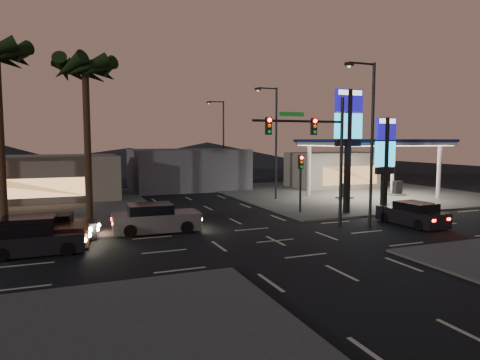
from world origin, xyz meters
name	(u,v)px	position (x,y,z in m)	size (l,w,h in m)	color
ground	(275,241)	(0.00, 0.00, 0.00)	(140.00, 140.00, 0.00)	black
corner_lot_ne	(346,193)	(16.00, 16.00, 0.06)	(24.00, 24.00, 0.12)	#47443F
gas_station	(373,144)	(16.00, 12.00, 5.08)	(12.20, 8.20, 5.47)	silver
convenience_store	(335,170)	(18.00, 21.00, 2.00)	(10.00, 6.00, 4.00)	#726B5B
pylon_sign_tall	(348,126)	(8.50, 5.50, 6.39)	(2.20, 0.35, 9.00)	black
pylon_sign_short	(385,150)	(11.00, 4.50, 4.66)	(1.60, 0.35, 7.00)	black
traffic_signal_mast	(317,143)	(3.76, 1.99, 5.23)	(6.10, 0.39, 8.00)	black
pedestal_signal	(301,174)	(5.50, 6.98, 2.92)	(0.32, 0.39, 4.30)	black
streetlight_near	(370,135)	(6.79, 1.00, 5.72)	(2.14, 0.25, 10.00)	black
streetlight_mid	(274,137)	(6.79, 14.00, 5.72)	(2.14, 0.25, 10.00)	black
streetlight_far	(222,137)	(6.79, 28.00, 5.72)	(2.14, 0.25, 10.00)	black
palm_a	(85,77)	(-9.00, 9.50, 9.43)	(4.41, 4.41, 10.86)	black
building_far_west	(23,179)	(-14.00, 22.00, 2.00)	(16.00, 8.00, 4.00)	#726B5B
building_far_mid	(187,169)	(2.00, 26.00, 2.20)	(12.00, 9.00, 4.40)	#4C4C51
hill_right	(207,155)	(15.00, 60.00, 2.50)	(50.00, 50.00, 5.00)	black
hill_center	(129,159)	(0.00, 60.00, 2.00)	(60.00, 60.00, 4.00)	black
car_lane_a_front	(34,240)	(-11.82, 1.80, 0.67)	(4.48, 1.95, 1.45)	black
car_lane_a_mid	(35,234)	(-11.84, 2.82, 0.77)	(5.19, 2.46, 1.65)	#34170E
car_lane_b_front	(155,219)	(-5.58, 4.64, 0.78)	(5.23, 2.36, 1.68)	#58585B
car_lane_b_mid	(56,228)	(-10.94, 4.57, 0.65)	(4.47, 2.27, 1.41)	black
suv_station	(413,214)	(10.00, 0.60, 0.70)	(2.13, 4.58, 1.50)	black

